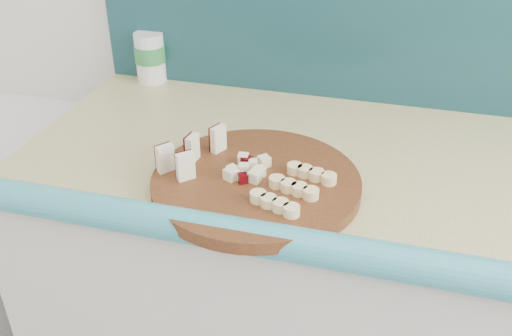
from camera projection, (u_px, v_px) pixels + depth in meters
name	position (u px, v px, depth m)	size (l,w,h in m)	color
cutting_board	(256.00, 183.00, 1.04)	(0.38, 0.38, 0.02)	#43220E
apple_wedges	(190.00, 152.00, 1.05)	(0.10, 0.15, 0.05)	#F9EDC7
apple_chunks	(245.00, 169.00, 1.04)	(0.06, 0.06, 0.02)	#F8F3C7
banana_slices	(295.00, 188.00, 0.98)	(0.13, 0.16, 0.02)	#FADC99
canister	(150.00, 56.00, 1.44)	(0.08, 0.08, 0.13)	white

